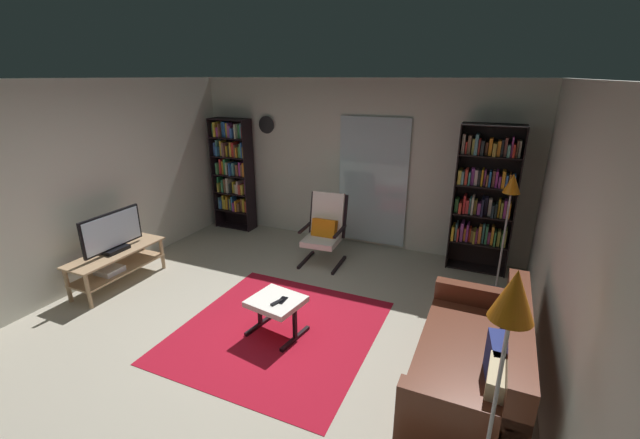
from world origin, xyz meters
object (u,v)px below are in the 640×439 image
at_px(television, 113,234).
at_px(tv_remote, 277,302).
at_px(cell_phone, 282,300).
at_px(bookshelf_near_tv, 233,170).
at_px(leather_sofa, 476,364).
at_px(floor_lamp_by_sofa, 511,314).
at_px(floor_lamp_by_shelf, 510,197).
at_px(ottoman, 276,305).
at_px(bookshelf_near_sofa, 484,196).
at_px(lounge_armchair, 325,227).
at_px(wall_clock, 267,125).
at_px(tv_stand, 116,263).

relative_size(television, tv_remote, 6.05).
relative_size(tv_remote, cell_phone, 1.03).
distance_m(bookshelf_near_tv, tv_remote, 3.61).
xyz_separation_m(leather_sofa, cell_phone, (-1.92, 0.07, 0.12)).
xyz_separation_m(tv_remote, floor_lamp_by_sofa, (2.07, -1.04, 1.00)).
height_order(television, floor_lamp_by_shelf, floor_lamp_by_shelf).
bearing_deg(ottoman, bookshelf_near_sofa, 54.45).
relative_size(television, lounge_armchair, 0.85).
xyz_separation_m(bookshelf_near_sofa, ottoman, (-1.82, -2.54, -0.73)).
bearing_deg(bookshelf_near_sofa, television, -150.48).
xyz_separation_m(floor_lamp_by_shelf, wall_clock, (-3.82, 0.79, 0.59)).
relative_size(bookshelf_near_sofa, cell_phone, 14.62).
height_order(ottoman, floor_lamp_by_shelf, floor_lamp_by_shelf).
bearing_deg(lounge_armchair, floor_lamp_by_sofa, -51.63).
relative_size(leather_sofa, wall_clock, 6.21).
bearing_deg(cell_phone, leather_sofa, -2.77).
bearing_deg(bookshelf_near_tv, tv_remote, -48.19).
relative_size(ottoman, wall_clock, 2.03).
distance_m(leather_sofa, floor_lamp_by_shelf, 2.25).
distance_m(cell_phone, floor_lamp_by_sofa, 2.53).
distance_m(bookshelf_near_tv, leather_sofa, 5.12).
distance_m(tv_stand, television, 0.41).
bearing_deg(bookshelf_near_tv, television, -93.23).
relative_size(floor_lamp_by_sofa, wall_clock, 5.83).
bearing_deg(floor_lamp_by_shelf, cell_phone, -136.25).
bearing_deg(cell_phone, ottoman, 179.25).
relative_size(tv_stand, bookshelf_near_tv, 0.66).
bearing_deg(tv_stand, tv_remote, -3.86).
height_order(tv_stand, television, television).
bearing_deg(tv_stand, bookshelf_near_sofa, 29.72).
bearing_deg(tv_stand, floor_lamp_by_sofa, -14.81).
xyz_separation_m(tv_stand, television, (0.00, 0.02, 0.41)).
xyz_separation_m(lounge_armchair, wall_clock, (-1.44, 0.87, 1.32)).
bearing_deg(leather_sofa, bookshelf_near_sofa, 94.03).
bearing_deg(tv_stand, wall_clock, 74.00).
bearing_deg(bookshelf_near_tv, lounge_armchair, -18.64).
distance_m(leather_sofa, cell_phone, 1.93).
relative_size(lounge_armchair, cell_phone, 7.30).
bearing_deg(lounge_armchair, floor_lamp_by_shelf, 1.87).
xyz_separation_m(television, bookshelf_near_tv, (0.14, 2.46, 0.34)).
distance_m(ottoman, wall_clock, 3.57).
relative_size(lounge_armchair, wall_clock, 3.53).
bearing_deg(floor_lamp_by_shelf, bookshelf_near_sofa, 117.97).
relative_size(bookshelf_near_tv, tv_remote, 13.53).
xyz_separation_m(bookshelf_near_sofa, tv_remote, (-1.77, -2.61, -0.65)).
bearing_deg(television, tv_remote, -4.34).
height_order(lounge_armchair, floor_lamp_by_sofa, floor_lamp_by_sofa).
distance_m(leather_sofa, ottoman, 2.00).
relative_size(tv_remote, floor_lamp_by_sofa, 0.09).
bearing_deg(floor_lamp_by_shelf, leather_sofa, -93.50).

